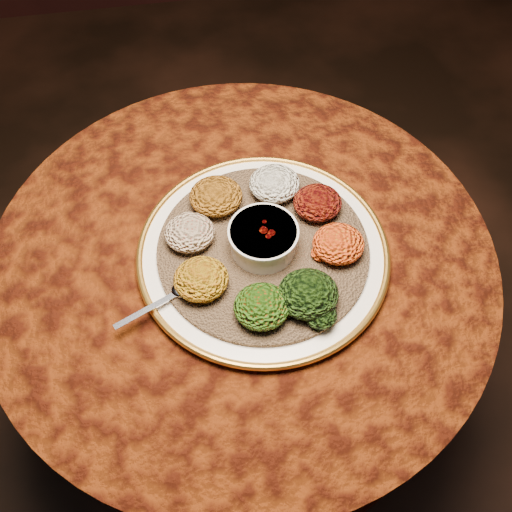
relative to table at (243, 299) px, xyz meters
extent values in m
plane|color=black|center=(0.00, 0.00, -0.55)|extent=(4.00, 4.00, 0.00)
cylinder|color=black|center=(0.00, 0.00, -0.53)|extent=(0.44, 0.44, 0.04)
cylinder|color=black|center=(0.00, 0.00, -0.21)|extent=(0.12, 0.12, 0.68)
cylinder|color=black|center=(0.00, 0.00, 0.15)|extent=(0.80, 0.80, 0.04)
cylinder|color=#4B1B06|center=(0.00, 0.00, 0.00)|extent=(0.93, 0.93, 0.34)
cylinder|color=#4B1B06|center=(0.00, 0.00, 0.17)|extent=(0.96, 0.96, 0.01)
cylinder|color=white|center=(0.04, -0.01, 0.19)|extent=(0.46, 0.46, 0.02)
torus|color=gold|center=(0.04, -0.01, 0.20)|extent=(0.47, 0.47, 0.01)
cylinder|color=olive|center=(0.04, -0.01, 0.20)|extent=(0.51, 0.51, 0.01)
cylinder|color=silver|center=(0.04, -0.01, 0.23)|extent=(0.12, 0.12, 0.05)
cylinder|color=silver|center=(0.04, -0.01, 0.26)|extent=(0.13, 0.13, 0.01)
cylinder|color=#540E04|center=(0.04, -0.01, 0.25)|extent=(0.10, 0.10, 0.01)
ellipsoid|color=silver|center=(-0.11, -0.08, 0.21)|extent=(0.05, 0.03, 0.01)
cube|color=silver|center=(-0.18, -0.11, 0.21)|extent=(0.12, 0.06, 0.00)
ellipsoid|color=silver|center=(0.08, 0.11, 0.23)|extent=(0.10, 0.09, 0.05)
ellipsoid|color=black|center=(0.16, 0.05, 0.23)|extent=(0.09, 0.09, 0.04)
ellipsoid|color=orange|center=(0.17, -0.04, 0.23)|extent=(0.09, 0.09, 0.05)
ellipsoid|color=black|center=(0.09, -0.14, 0.23)|extent=(0.10, 0.10, 0.05)
ellipsoid|color=#992C09|center=(0.01, -0.15, 0.23)|extent=(0.10, 0.09, 0.05)
ellipsoid|color=#A4780E|center=(-0.08, -0.08, 0.23)|extent=(0.10, 0.09, 0.05)
ellipsoid|color=maroon|center=(-0.09, 0.03, 0.23)|extent=(0.09, 0.09, 0.04)
ellipsoid|color=#945411|center=(-0.03, 0.10, 0.23)|extent=(0.10, 0.10, 0.05)
camera|label=1|loc=(-0.07, -0.59, 1.07)|focal=40.00mm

